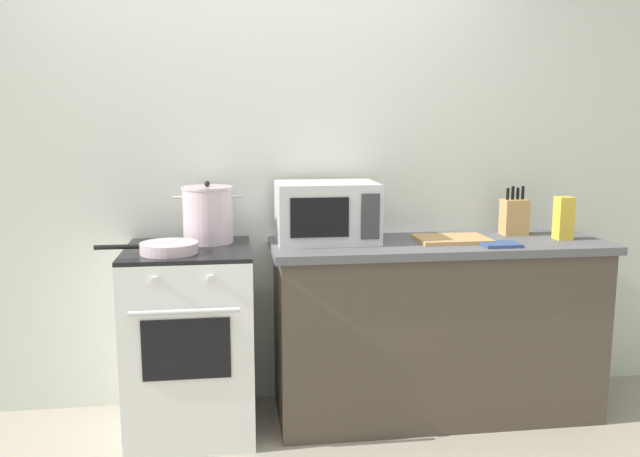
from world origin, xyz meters
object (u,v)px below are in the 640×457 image
(stove, at_px, (191,340))
(oven_mitt, at_px, (500,244))
(pasta_box, at_px, (564,218))
(knife_block, at_px, (514,216))
(cutting_board, at_px, (452,239))
(microwave, at_px, (327,212))
(stock_pot, at_px, (208,214))
(frying_pan, at_px, (168,248))

(stove, distance_m, oven_mitt, 1.58)
(pasta_box, bearing_deg, oven_mitt, -161.69)
(stove, xyz_separation_m, knife_block, (1.71, 0.14, 0.56))
(cutting_board, bearing_deg, stove, -179.95)
(knife_block, bearing_deg, microwave, -176.53)
(stove, bearing_deg, microwave, 6.59)
(microwave, bearing_deg, stock_pot, 174.54)
(knife_block, xyz_separation_m, oven_mitt, (-0.20, -0.30, -0.09))
(frying_pan, bearing_deg, knife_block, 8.14)
(stock_pot, relative_size, cutting_board, 0.94)
(stock_pot, xyz_separation_m, frying_pan, (-0.18, -0.25, -0.12))
(stove, height_order, microwave, microwave)
(knife_block, height_order, oven_mitt, knife_block)
(stove, height_order, knife_block, knife_block)
(stove, xyz_separation_m, cutting_board, (1.32, 0.00, 0.47))
(stove, relative_size, pasta_box, 4.18)
(stove, xyz_separation_m, pasta_box, (1.90, -0.03, 0.57))
(frying_pan, relative_size, pasta_box, 2.12)
(stove, xyz_separation_m, oven_mitt, (1.51, -0.16, 0.47))
(microwave, height_order, pasta_box, microwave)
(stock_pot, bearing_deg, oven_mitt, -11.80)
(microwave, height_order, oven_mitt, microwave)
(stove, bearing_deg, knife_block, 4.72)
(microwave, relative_size, oven_mitt, 2.78)
(stove, relative_size, cutting_board, 2.56)
(frying_pan, relative_size, knife_block, 1.79)
(microwave, bearing_deg, pasta_box, -5.09)
(stove, height_order, frying_pan, frying_pan)
(stove, height_order, cutting_board, cutting_board)
(stock_pot, distance_m, knife_block, 1.61)
(stock_pot, bearing_deg, pasta_box, -5.21)
(oven_mitt, bearing_deg, frying_pan, 178.42)
(microwave, height_order, cutting_board, microwave)
(stock_pot, bearing_deg, cutting_board, -6.28)
(frying_pan, distance_m, knife_block, 1.81)
(frying_pan, distance_m, oven_mitt, 1.59)
(microwave, distance_m, pasta_box, 1.22)
(cutting_board, bearing_deg, pasta_box, -2.96)
(stove, relative_size, microwave, 1.84)
(frying_pan, xyz_separation_m, microwave, (0.77, 0.19, 0.12))
(pasta_box, relative_size, oven_mitt, 1.22)
(stock_pot, height_order, knife_block, stock_pot)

